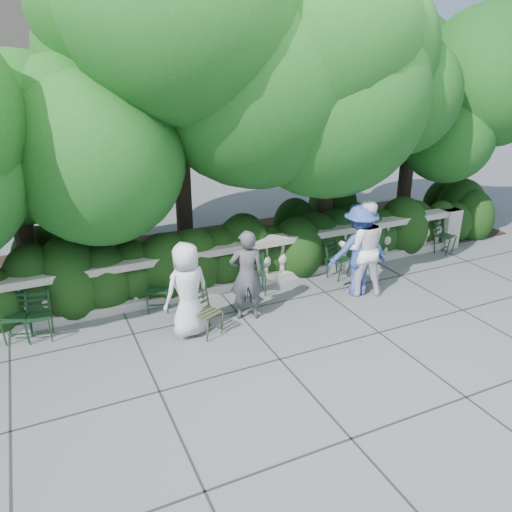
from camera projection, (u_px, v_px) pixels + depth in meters
name	position (u px, v px, depth m)	size (l,w,h in m)	color
ground	(279.00, 325.00, 9.15)	(90.00, 90.00, 0.00)	#515459
balustrade	(240.00, 266.00, 10.49)	(12.00, 0.44, 1.00)	#9E998E
shrub_hedge	(220.00, 267.00, 11.68)	(15.00, 2.60, 1.70)	black
tree_canopy	(242.00, 87.00, 10.62)	(15.04, 6.52, 6.78)	#3F3023
chair_a	(18.00, 344.00, 8.54)	(0.44, 0.48, 0.84)	black
chair_b	(42.00, 343.00, 8.57)	(0.44, 0.48, 0.84)	black
chair_c	(158.00, 314.00, 9.54)	(0.44, 0.48, 0.84)	black
chair_d	(343.00, 279.00, 11.03)	(0.44, 0.48, 0.84)	black
chair_e	(256.00, 297.00, 10.22)	(0.44, 0.48, 0.84)	black
chair_f	(448.00, 254.00, 12.40)	(0.44, 0.48, 0.84)	black
chair_weathered	(214.00, 338.00, 8.75)	(0.44, 0.48, 0.84)	black
person_businessman	(187.00, 290.00, 8.57)	(0.84, 0.54, 1.71)	silver
person_woman_grey	(247.00, 275.00, 9.11)	(0.63, 0.41, 1.73)	#434348
person_casual_man	(362.00, 248.00, 10.05)	(0.96, 0.75, 1.98)	white
person_older_blue	(359.00, 250.00, 10.03)	(1.24, 0.71, 1.92)	#304490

